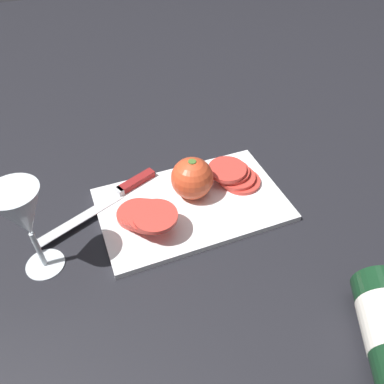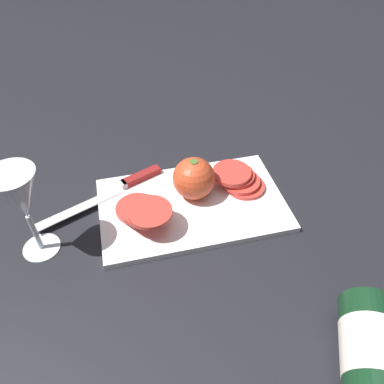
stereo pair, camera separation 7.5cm
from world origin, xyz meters
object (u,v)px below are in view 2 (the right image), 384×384
at_px(wine_bottle, 373,370).
at_px(whole_tomato, 194,178).
at_px(tomato_slice_stack_near, 142,210).
at_px(knife, 127,184).
at_px(tomato_slice_stack_far, 238,179).
at_px(wine_glass, 20,199).

relative_size(wine_bottle, whole_tomato, 3.36).
bearing_deg(wine_bottle, tomato_slice_stack_near, 125.30).
distance_m(wine_bottle, tomato_slice_stack_near, 0.45).
relative_size(knife, tomato_slice_stack_far, 2.50).
bearing_deg(wine_glass, tomato_slice_stack_near, 4.66).
height_order(whole_tomato, knife, whole_tomato).
bearing_deg(whole_tomato, tomato_slice_stack_far, 3.09).
height_order(wine_bottle, tomato_slice_stack_far, wine_bottle).
relative_size(wine_bottle, knife, 1.09).
xyz_separation_m(wine_glass, tomato_slice_stack_far, (0.41, 0.07, -0.10)).
relative_size(wine_bottle, tomato_slice_stack_near, 2.14).
bearing_deg(tomato_slice_stack_far, wine_glass, -170.61).
height_order(wine_bottle, tomato_slice_stack_near, wine_bottle).
height_order(wine_bottle, knife, wine_bottle).
xyz_separation_m(wine_bottle, tomato_slice_stack_near, (-0.26, 0.37, -0.00)).
height_order(wine_glass, tomato_slice_stack_far, wine_glass).
relative_size(tomato_slice_stack_near, tomato_slice_stack_far, 1.28).
distance_m(tomato_slice_stack_near, tomato_slice_stack_far, 0.22).
bearing_deg(wine_glass, wine_bottle, -37.75).
bearing_deg(knife, tomato_slice_stack_far, 144.69).
bearing_deg(knife, wine_glass, 12.18).
relative_size(wine_glass, tomato_slice_stack_far, 1.70).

